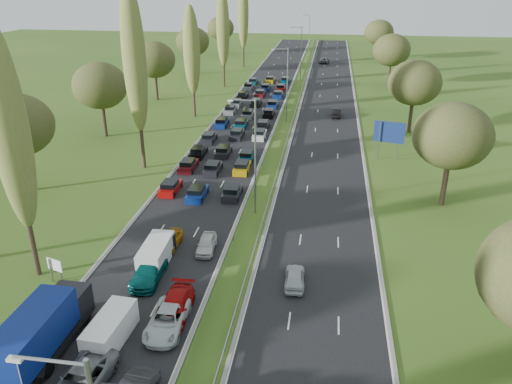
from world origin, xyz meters
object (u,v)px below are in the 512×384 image
at_px(info_sign, 55,267).
at_px(direction_sign, 389,134).
at_px(white_van_front, 112,327).
at_px(white_van_rear, 157,252).
at_px(blue_lorry, 43,331).

height_order(info_sign, direction_sign, direction_sign).
height_order(white_van_front, info_sign, info_sign).
bearing_deg(info_sign, white_van_rear, 29.38).
relative_size(white_van_front, info_sign, 2.32).
bearing_deg(blue_lorry, info_sign, 115.31).
relative_size(white_van_front, direction_sign, 0.93).
bearing_deg(blue_lorry, direction_sign, 59.37).
xyz_separation_m(white_van_rear, direction_sign, (21.75, 29.34, 2.53)).
bearing_deg(white_van_rear, blue_lorry, -107.89).
bearing_deg(white_van_rear, direction_sign, 51.72).
bearing_deg(direction_sign, white_van_rear, -126.55).
distance_m(blue_lorry, info_sign, 8.72).
height_order(blue_lorry, info_sign, blue_lorry).
height_order(blue_lorry, direction_sign, direction_sign).
xyz_separation_m(blue_lorry, direction_sign, (25.19, 41.22, 1.62)).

